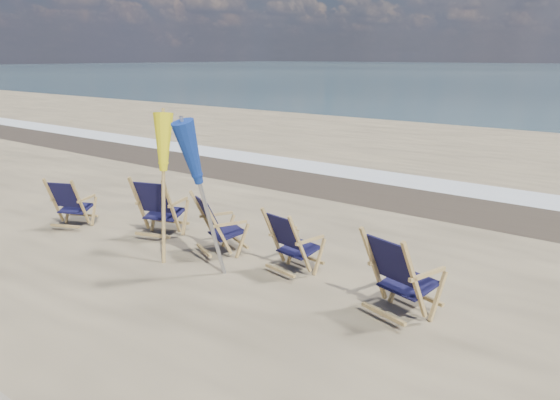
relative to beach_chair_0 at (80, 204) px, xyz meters
The scene contains 9 objects.
surf_foam 8.06m from the beach_chair_0, 63.89° to the left, with size 200.00×1.40×0.01m, color silver.
wet_sand_strip 6.75m from the beach_chair_0, 58.26° to the left, with size 200.00×2.60×0.00m, color #42362A.
beach_chair_0 is the anchor object (origin of this frame).
beach_chair_1 1.80m from the beach_chair_0, 19.38° to the left, with size 0.70×0.79×1.10m, color #131134, non-canonical shape.
beach_chair_2 2.96m from the beach_chair_0, ahead, with size 0.64×0.72×1.00m, color #131134, non-canonical shape.
beach_chair_3 4.37m from the beach_chair_0, ahead, with size 0.62×0.70×0.97m, color #131134, non-canonical shape.
beach_chair_4 6.14m from the beach_chair_0, ahead, with size 0.70×0.79×1.10m, color #131134, non-canonical shape.
umbrella_yellow 2.53m from the beach_chair_0, ahead, with size 0.30×0.30×2.20m.
umbrella_blue 3.53m from the beach_chair_0, ahead, with size 0.30×0.30×2.26m.
Camera 1 is at (4.85, -4.03, 2.99)m, focal length 35.00 mm.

